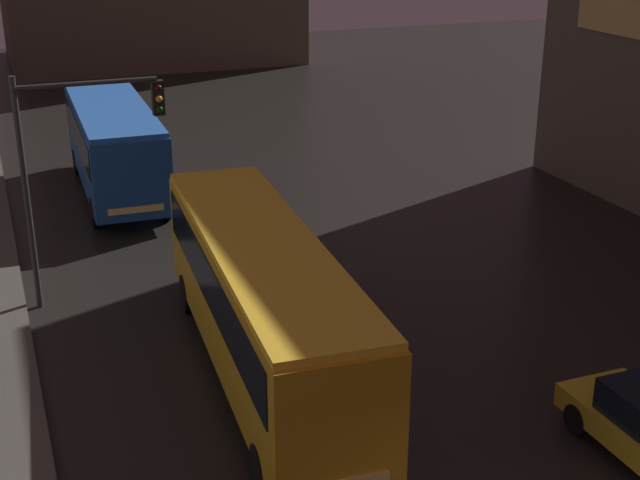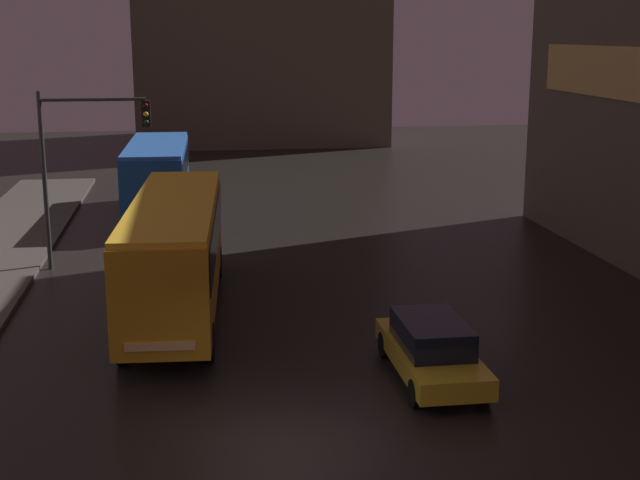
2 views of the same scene
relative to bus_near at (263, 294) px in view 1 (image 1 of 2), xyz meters
name	(u,v)px [view 1 (image 1 of 2)]	position (x,y,z in m)	size (l,w,h in m)	color
bus_near	(263,294)	(0.00, 0.00, 0.00)	(3.00, 11.03, 3.40)	orange
bus_far	(114,141)	(-0.98, 14.49, -0.07)	(2.78, 9.22, 3.29)	#194793
traffic_light_main	(75,149)	(-3.15, 5.74, 2.11)	(3.74, 0.35, 6.16)	#2D2D2D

